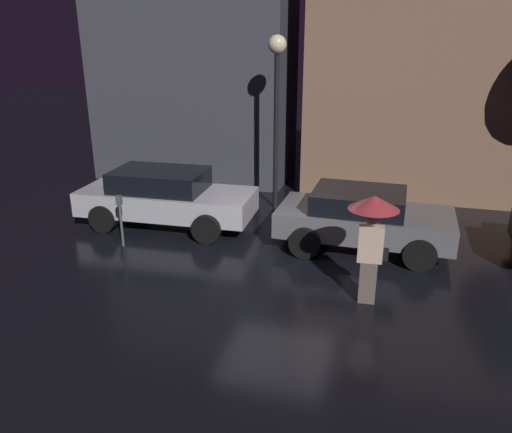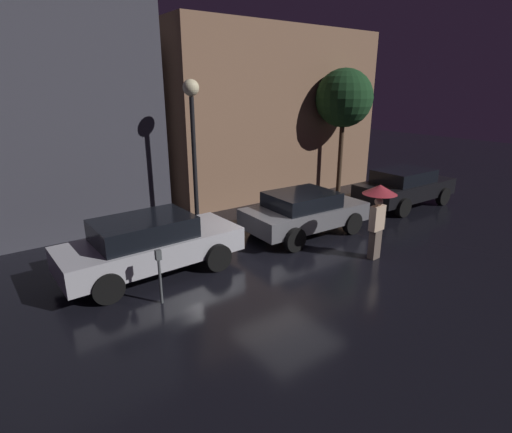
{
  "view_description": "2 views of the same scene",
  "coord_description": "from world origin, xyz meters",
  "px_view_note": "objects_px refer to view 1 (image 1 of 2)",
  "views": [
    {
      "loc": [
        2.12,
        -9.75,
        4.69
      ],
      "look_at": [
        -0.56,
        0.21,
        0.94
      ],
      "focal_mm": 35.0,
      "sensor_mm": 36.0,
      "label": 1
    },
    {
      "loc": [
        -6.59,
        -7.53,
        4.52
      ],
      "look_at": [
        -0.95,
        0.24,
        1.37
      ],
      "focal_mm": 28.0,
      "sensor_mm": 36.0,
      "label": 2
    }
  ],
  "objects_px": {
    "parked_car_silver": "(165,196)",
    "street_lamp_near": "(277,83)",
    "parked_car_grey": "(363,217)",
    "pedestrian_with_umbrella": "(372,225)",
    "parking_meter": "(120,215)"
  },
  "relations": [
    {
      "from": "parked_car_silver",
      "to": "street_lamp_near",
      "type": "xyz_separation_m",
      "value": [
        2.43,
        2.12,
        2.72
      ]
    },
    {
      "from": "pedestrian_with_umbrella",
      "to": "street_lamp_near",
      "type": "relative_size",
      "value": 0.44
    },
    {
      "from": "parked_car_grey",
      "to": "street_lamp_near",
      "type": "relative_size",
      "value": 0.85
    },
    {
      "from": "parked_car_silver",
      "to": "parking_meter",
      "type": "distance_m",
      "value": 1.61
    },
    {
      "from": "parked_car_grey",
      "to": "parking_meter",
      "type": "xyz_separation_m",
      "value": [
        -5.44,
        -1.4,
        0.03
      ]
    },
    {
      "from": "street_lamp_near",
      "to": "parked_car_silver",
      "type": "bearing_deg",
      "value": -138.87
    },
    {
      "from": "pedestrian_with_umbrella",
      "to": "parking_meter",
      "type": "distance_m",
      "value": 5.87
    },
    {
      "from": "parked_car_silver",
      "to": "pedestrian_with_umbrella",
      "type": "bearing_deg",
      "value": -29.06
    },
    {
      "from": "pedestrian_with_umbrella",
      "to": "parking_meter",
      "type": "height_order",
      "value": "pedestrian_with_umbrella"
    },
    {
      "from": "pedestrian_with_umbrella",
      "to": "parked_car_grey",
      "type": "bearing_deg",
      "value": 92.57
    },
    {
      "from": "parked_car_silver",
      "to": "street_lamp_near",
      "type": "height_order",
      "value": "street_lamp_near"
    },
    {
      "from": "pedestrian_with_umbrella",
      "to": "street_lamp_near",
      "type": "height_order",
      "value": "street_lamp_near"
    },
    {
      "from": "parked_car_grey",
      "to": "parking_meter",
      "type": "height_order",
      "value": "parked_car_grey"
    },
    {
      "from": "parked_car_silver",
      "to": "street_lamp_near",
      "type": "relative_size",
      "value": 0.96
    },
    {
      "from": "parking_meter",
      "to": "street_lamp_near",
      "type": "height_order",
      "value": "street_lamp_near"
    }
  ]
}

